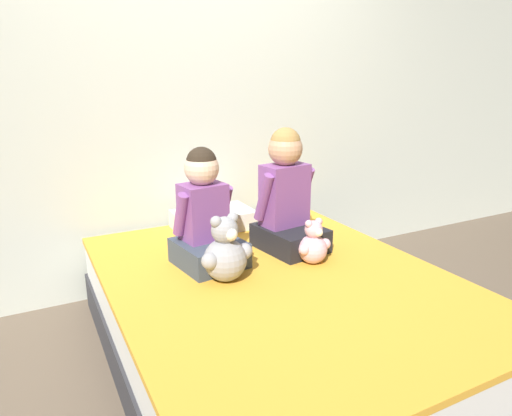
# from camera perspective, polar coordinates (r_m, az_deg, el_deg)

# --- Properties ---
(ground_plane) EXTENTS (14.00, 14.00, 0.00)m
(ground_plane) POSITION_cam_1_polar(r_m,az_deg,el_deg) (2.43, 2.60, -17.92)
(ground_plane) COLOR brown
(wall_behind_bed) EXTENTS (8.00, 0.06, 2.50)m
(wall_behind_bed) POSITION_cam_1_polar(r_m,az_deg,el_deg) (3.02, -7.90, 13.93)
(wall_behind_bed) COLOR beige
(wall_behind_bed) RESTS_ON ground_plane
(bed) EXTENTS (1.55, 1.99, 0.44)m
(bed) POSITION_cam_1_polar(r_m,az_deg,el_deg) (2.32, 2.67, -13.45)
(bed) COLOR #2D2D33
(bed) RESTS_ON ground_plane
(child_on_left) EXTENTS (0.35, 0.37, 0.59)m
(child_on_left) POSITION_cam_1_polar(r_m,az_deg,el_deg) (2.29, -6.38, -1.01)
(child_on_left) COLOR #384251
(child_on_left) RESTS_ON bed
(child_on_right) EXTENTS (0.36, 0.40, 0.66)m
(child_on_right) POSITION_cam_1_polar(r_m,az_deg,el_deg) (2.48, 3.86, 1.34)
(child_on_right) COLOR black
(child_on_right) RESTS_ON bed
(teddy_bear_held_by_left_child) EXTENTS (0.27, 0.20, 0.32)m
(teddy_bear_held_by_left_child) POSITION_cam_1_polar(r_m,az_deg,el_deg) (2.12, -3.85, -5.64)
(teddy_bear_held_by_left_child) COLOR #939399
(teddy_bear_held_by_left_child) RESTS_ON bed
(teddy_bear_held_by_right_child) EXTENTS (0.20, 0.15, 0.24)m
(teddy_bear_held_by_right_child) POSITION_cam_1_polar(r_m,az_deg,el_deg) (2.34, 7.17, -4.57)
(teddy_bear_held_by_right_child) COLOR #DBA3B2
(teddy_bear_held_by_right_child) RESTS_ON bed
(pillow_at_headboard) EXTENTS (0.48, 0.31, 0.11)m
(pillow_at_headboard) POSITION_cam_1_polar(r_m,az_deg,el_deg) (2.88, -5.34, -1.41)
(pillow_at_headboard) COLOR silver
(pillow_at_headboard) RESTS_ON bed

